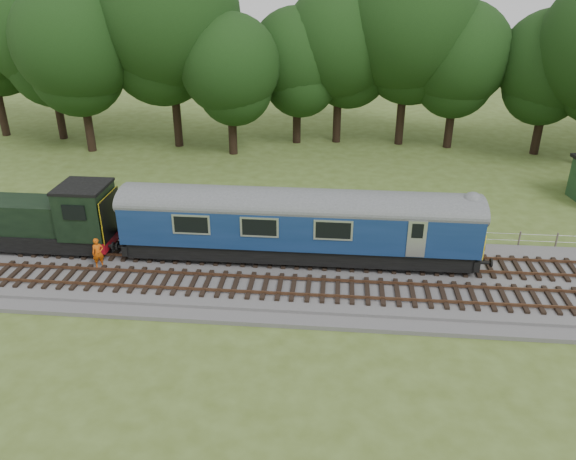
# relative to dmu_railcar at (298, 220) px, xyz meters

# --- Properties ---
(ground) EXTENTS (120.00, 120.00, 0.00)m
(ground) POSITION_rel_dmu_railcar_xyz_m (2.12, -1.40, -2.61)
(ground) COLOR #495C21
(ground) RESTS_ON ground
(ballast) EXTENTS (70.00, 7.00, 0.35)m
(ballast) POSITION_rel_dmu_railcar_xyz_m (2.12, -1.40, -2.43)
(ballast) COLOR #4C4C4F
(ballast) RESTS_ON ground
(track_north) EXTENTS (67.20, 2.40, 0.21)m
(track_north) POSITION_rel_dmu_railcar_xyz_m (2.12, -0.00, -2.19)
(track_north) COLOR black
(track_north) RESTS_ON ballast
(track_south) EXTENTS (67.20, 2.40, 0.21)m
(track_south) POSITION_rel_dmu_railcar_xyz_m (2.12, -3.00, -2.19)
(track_south) COLOR black
(track_south) RESTS_ON ballast
(fence) EXTENTS (64.00, 0.12, 1.00)m
(fence) POSITION_rel_dmu_railcar_xyz_m (2.12, 3.10, -2.61)
(fence) COLOR #6B6054
(fence) RESTS_ON ground
(tree_line) EXTENTS (70.00, 8.00, 18.00)m
(tree_line) POSITION_rel_dmu_railcar_xyz_m (2.12, 20.60, -2.61)
(tree_line) COLOR black
(tree_line) RESTS_ON ground
(dmu_railcar) EXTENTS (18.05, 2.86, 3.88)m
(dmu_railcar) POSITION_rel_dmu_railcar_xyz_m (0.00, 0.00, 0.00)
(dmu_railcar) COLOR black
(dmu_railcar) RESTS_ON ground
(shunter_loco) EXTENTS (8.91, 2.60, 3.38)m
(shunter_loco) POSITION_rel_dmu_railcar_xyz_m (-13.93, 0.00, -0.63)
(shunter_loco) COLOR black
(shunter_loco) RESTS_ON ground
(worker) EXTENTS (0.69, 0.61, 1.58)m
(worker) POSITION_rel_dmu_railcar_xyz_m (-10.04, -1.81, -1.46)
(worker) COLOR #E4580C
(worker) RESTS_ON ballast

